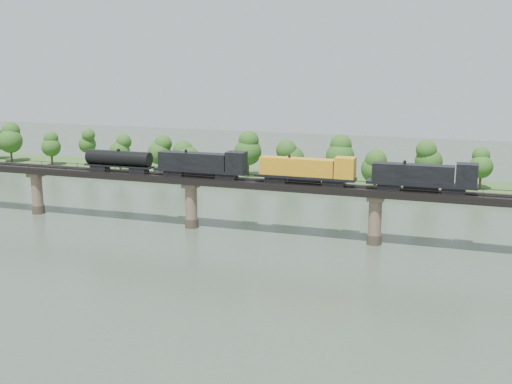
% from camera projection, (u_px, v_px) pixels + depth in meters
% --- Properties ---
extents(ground, '(400.00, 400.00, 0.00)m').
position_uv_depth(ground, '(123.00, 270.00, 113.53)').
color(ground, '#334133').
rests_on(ground, ground).
extents(far_bank, '(300.00, 24.00, 1.60)m').
position_uv_depth(far_bank, '(266.00, 178.00, 192.17)').
color(far_bank, '#2C4D1F').
rests_on(far_bank, ground).
extents(bridge, '(236.00, 30.00, 11.50)m').
position_uv_depth(bridge, '(191.00, 203.00, 140.18)').
color(bridge, '#473A2D').
rests_on(bridge, ground).
extents(bridge_superstructure, '(220.00, 4.90, 0.75)m').
position_uv_depth(bridge_superstructure, '(191.00, 175.00, 138.82)').
color(bridge_superstructure, black).
rests_on(bridge_superstructure, bridge).
extents(far_treeline, '(289.06, 17.54, 13.60)m').
position_uv_depth(far_treeline, '(235.00, 153.00, 188.82)').
color(far_treeline, '#382619').
rests_on(far_treeline, far_bank).
extents(freight_train, '(84.77, 3.30, 5.84)m').
position_uv_depth(freight_train, '(270.00, 168.00, 132.78)').
color(freight_train, black).
rests_on(freight_train, bridge).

